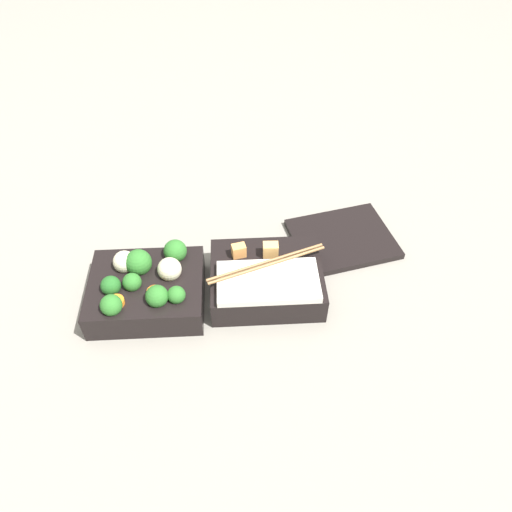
% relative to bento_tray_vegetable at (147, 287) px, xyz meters
% --- Properties ---
extents(ground_plane, '(3.00, 3.00, 0.00)m').
position_rel_bento_tray_vegetable_xyz_m(ground_plane, '(0.09, -0.01, -0.03)').
color(ground_plane, gray).
extents(bento_tray_vegetable, '(0.18, 0.15, 0.08)m').
position_rel_bento_tray_vegetable_xyz_m(bento_tray_vegetable, '(0.00, 0.00, 0.00)').
color(bento_tray_vegetable, black).
rests_on(bento_tray_vegetable, ground_plane).
extents(bento_tray_rice, '(0.20, 0.15, 0.08)m').
position_rel_bento_tray_vegetable_xyz_m(bento_tray_rice, '(0.20, 0.01, -0.00)').
color(bento_tray_rice, black).
rests_on(bento_tray_rice, ground_plane).
extents(bento_lid, '(0.21, 0.18, 0.01)m').
position_rel_bento_tray_vegetable_xyz_m(bento_lid, '(0.35, 0.12, -0.03)').
color(bento_lid, black).
rests_on(bento_lid, ground_plane).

